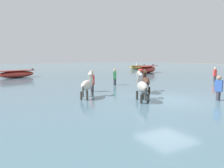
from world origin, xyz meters
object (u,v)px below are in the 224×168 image
Objects in this scene: horse_flank_pinto at (87,86)px; person_onlooker_left at (92,84)px; horse_lead_dark_bay at (146,82)px; boat_mid_outer at (147,69)px; person_onlooker_right at (115,79)px; horse_trailing_grey at (142,88)px; person_wading_mid at (218,92)px; boat_near_starboard at (137,67)px; person_wading_close at (215,76)px; boat_near_port at (16,74)px.

horse_flank_pinto reaches higher than person_onlooker_left.
horse_lead_dark_bay is at bearing -4.29° from horse_flank_pinto.
boat_mid_outer is 12.27m from person_onlooker_right.
horse_trailing_grey is 1.12× the size of person_wading_mid.
horse_trailing_grey is at bearing -133.46° from horse_lead_dark_bay.
person_wading_mid is at bearing -118.43° from boat_mid_outer.
boat_mid_outer is (11.38, 13.34, -0.20)m from horse_trailing_grey.
horse_flank_pinto is at bearing -133.01° from boat_near_starboard.
person_wading_mid is (-8.16, -15.08, -0.01)m from boat_mid_outer.
horse_flank_pinto is 6.34m from person_wading_mid.
boat_mid_outer is at bearing 39.34° from person_onlooker_right.
horse_flank_pinto reaches higher than horse_lead_dark_bay.
person_wading_mid and person_wading_close have the same top height.
horse_trailing_grey is 0.55× the size of boat_near_starboard.
horse_lead_dark_bay is 0.53× the size of boat_near_starboard.
person_wading_mid is at bearing -36.37° from horse_flank_pinto.
person_wading_close is (12.10, 1.18, -0.19)m from horse_flank_pinto.
horse_trailing_grey is 3.67m from person_wading_mid.
person_onlooker_left is at bearing -76.12° from boat_near_port.
horse_lead_dark_bay is 15.12m from boat_mid_outer.
horse_flank_pinto reaches higher than person_wading_mid.
boat_mid_outer is 15.54m from person_onlooker_left.
horse_flank_pinto is 0.48× the size of boat_near_port.
horse_flank_pinto is at bearing -136.83° from person_onlooker_right.
horse_trailing_grey reaches higher than horse_flank_pinto.
horse_lead_dark_bay is 3.16m from person_onlooker_left.
horse_flank_pinto reaches higher than person_onlooker_right.
person_onlooker_left is at bearing 177.33° from person_wading_close.
boat_near_port is 11.74m from person_onlooker_left.
boat_near_port is (-18.81, -5.21, 0.05)m from boat_near_starboard.
horse_lead_dark_bay is at bearing -38.37° from person_onlooker_left.
boat_near_starboard is 2.04× the size of person_onlooker_right.
person_wading_mid is (5.10, -3.76, -0.19)m from horse_flank_pinto.
horse_trailing_grey reaches higher than boat_mid_outer.
boat_near_starboard is at bearing 46.99° from horse_flank_pinto.
person_wading_mid is 7.42m from person_onlooker_right.
boat_near_starboard is at bearing 61.52° from person_wading_mid.
boat_near_port is (-15.01, 1.77, -0.08)m from boat_mid_outer.
boat_mid_outer reaches higher than boat_near_port.
horse_lead_dark_bay is 1.09× the size of person_wading_mid.
boat_near_port is at bearing 139.30° from person_wading_close.
horse_trailing_grey is at bearing -47.04° from horse_flank_pinto.
person_onlooker_left is at bearing 126.50° from person_wading_mid.
person_onlooker_left is 3.27m from person_onlooker_right.
boat_near_starboard is (15.19, 20.32, -0.33)m from horse_trailing_grey.
boat_near_port is at bearing -164.53° from boat_near_starboard.
person_wading_close is (-1.17, -10.14, -0.01)m from boat_mid_outer.
person_wading_close is (-4.97, -17.11, 0.12)m from boat_near_starboard.
person_wading_mid is at bearing -53.50° from person_onlooker_left.
horse_trailing_grey is at bearing -76.50° from boat_near_port.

